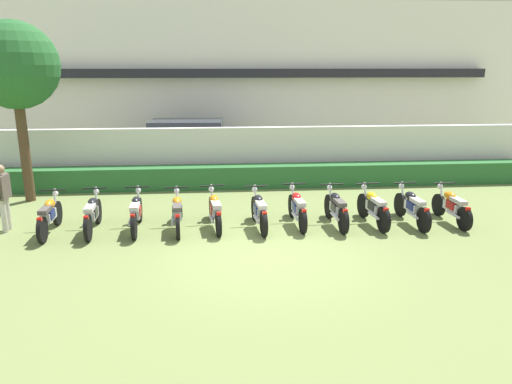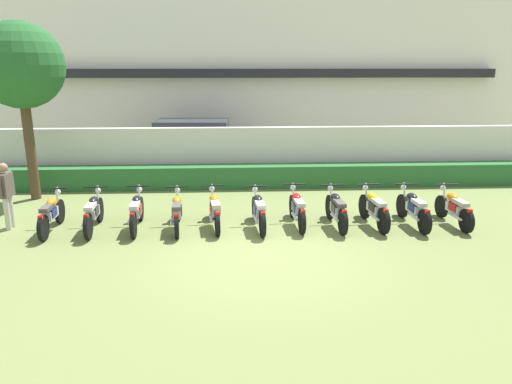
% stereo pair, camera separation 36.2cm
% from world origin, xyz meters
% --- Properties ---
extents(ground, '(60.00, 60.00, 0.00)m').
position_xyz_m(ground, '(0.00, 0.00, 0.00)').
color(ground, olive).
extents(building, '(25.05, 6.50, 6.81)m').
position_xyz_m(building, '(0.00, 14.14, 3.41)').
color(building, silver).
rests_on(building, ground).
extents(compound_wall, '(23.80, 0.30, 1.89)m').
position_xyz_m(compound_wall, '(0.00, 6.60, 0.94)').
color(compound_wall, silver).
rests_on(compound_wall, ground).
extents(hedge_row, '(19.04, 0.70, 0.73)m').
position_xyz_m(hedge_row, '(0.00, 5.90, 0.36)').
color(hedge_row, '#28602D').
rests_on(hedge_row, ground).
extents(parked_car, '(4.60, 2.28, 1.89)m').
position_xyz_m(parked_car, '(-1.92, 8.88, 0.94)').
color(parked_car, navy).
rests_on(parked_car, ground).
extents(tree_near_inspector, '(2.43, 2.43, 5.12)m').
position_xyz_m(tree_near_inspector, '(-6.50, 4.82, 3.86)').
color(tree_near_inspector, '#4C3823').
rests_on(tree_near_inspector, ground).
extents(motorcycle_in_row_0, '(0.60, 1.90, 0.96)m').
position_xyz_m(motorcycle_in_row_0, '(-4.95, 1.79, 0.45)').
color(motorcycle_in_row_0, black).
rests_on(motorcycle_in_row_0, ground).
extents(motorcycle_in_row_1, '(0.60, 1.96, 0.97)m').
position_xyz_m(motorcycle_in_row_1, '(-3.96, 1.84, 0.45)').
color(motorcycle_in_row_1, black).
rests_on(motorcycle_in_row_1, ground).
extents(motorcycle_in_row_2, '(0.60, 1.96, 0.97)m').
position_xyz_m(motorcycle_in_row_2, '(-2.93, 1.88, 0.45)').
color(motorcycle_in_row_2, black).
rests_on(motorcycle_in_row_2, ground).
extents(motorcycle_in_row_3, '(0.60, 1.92, 0.95)m').
position_xyz_m(motorcycle_in_row_3, '(-1.95, 1.82, 0.44)').
color(motorcycle_in_row_3, black).
rests_on(motorcycle_in_row_3, ground).
extents(motorcycle_in_row_4, '(0.60, 1.93, 0.95)m').
position_xyz_m(motorcycle_in_row_4, '(-1.04, 1.93, 0.44)').
color(motorcycle_in_row_4, black).
rests_on(motorcycle_in_row_4, ground).
extents(motorcycle_in_row_5, '(0.60, 1.88, 0.97)m').
position_xyz_m(motorcycle_in_row_5, '(0.04, 1.77, 0.45)').
color(motorcycle_in_row_5, black).
rests_on(motorcycle_in_row_5, ground).
extents(motorcycle_in_row_6, '(0.60, 1.90, 0.96)m').
position_xyz_m(motorcycle_in_row_6, '(1.02, 1.94, 0.45)').
color(motorcycle_in_row_6, black).
rests_on(motorcycle_in_row_6, ground).
extents(motorcycle_in_row_7, '(0.60, 1.87, 0.97)m').
position_xyz_m(motorcycle_in_row_7, '(1.97, 1.78, 0.46)').
color(motorcycle_in_row_7, black).
rests_on(motorcycle_in_row_7, ground).
extents(motorcycle_in_row_8, '(0.60, 1.85, 0.98)m').
position_xyz_m(motorcycle_in_row_8, '(2.92, 1.79, 0.46)').
color(motorcycle_in_row_8, black).
rests_on(motorcycle_in_row_8, ground).
extents(motorcycle_in_row_9, '(0.60, 1.95, 0.97)m').
position_xyz_m(motorcycle_in_row_9, '(3.91, 1.76, 0.45)').
color(motorcycle_in_row_9, black).
rests_on(motorcycle_in_row_9, ground).
extents(motorcycle_in_row_10, '(0.60, 1.82, 0.95)m').
position_xyz_m(motorcycle_in_row_10, '(4.94, 1.75, 0.44)').
color(motorcycle_in_row_10, black).
rests_on(motorcycle_in_row_10, ground).
extents(inspector_person, '(0.22, 0.66, 1.64)m').
position_xyz_m(inspector_person, '(-6.06, 2.07, 0.97)').
color(inspector_person, beige).
rests_on(inspector_person, ground).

